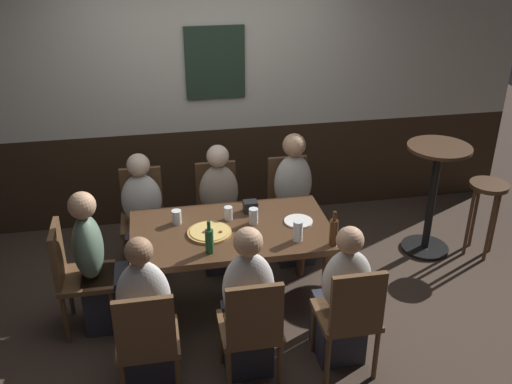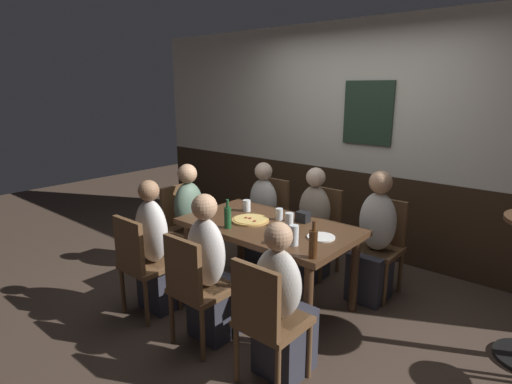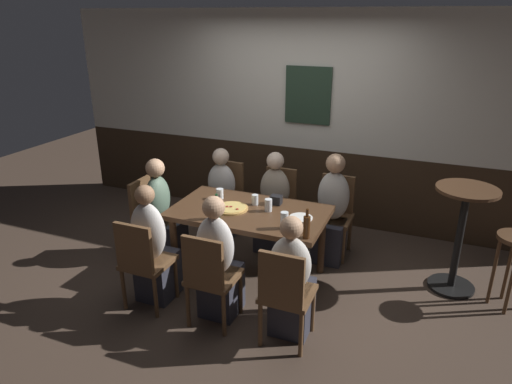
{
  "view_description": "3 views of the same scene",
  "coord_description": "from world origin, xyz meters",
  "px_view_note": "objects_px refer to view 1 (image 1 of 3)",
  "views": [
    {
      "loc": [
        -0.52,
        -3.75,
        2.91
      ],
      "look_at": [
        0.18,
        -0.04,
        1.05
      ],
      "focal_mm": 40.47,
      "sensor_mm": 36.0,
      "label": 1
    },
    {
      "loc": [
        2.09,
        -2.63,
        1.89
      ],
      "look_at": [
        -0.17,
        0.03,
        0.99
      ],
      "focal_mm": 28.73,
      "sensor_mm": 36.0,
      "label": 2
    },
    {
      "loc": [
        1.6,
        -3.76,
        2.52
      ],
      "look_at": [
        0.06,
        0.03,
        0.93
      ],
      "focal_mm": 32.08,
      "sensor_mm": 36.0,
      "label": 3
    }
  ],
  "objects_px": {
    "chair_left_near": "(147,339)",
    "beer_bottle_brown": "(334,232)",
    "chair_mid_far": "(218,206)",
    "condiment_caddy": "(250,206)",
    "chair_right_far": "(289,200)",
    "person_right_near": "(342,304)",
    "person_head_west": "(98,271)",
    "bar_stool": "(487,199)",
    "person_mid_near": "(247,312)",
    "plate_white_large": "(298,221)",
    "person_left_far": "(144,225)",
    "person_right_far": "(294,207)",
    "pint_glass_stout": "(177,218)",
    "chair_right_near": "(350,314)",
    "beer_glass_half": "(228,214)",
    "chair_left_far": "(143,212)",
    "chair_head_west": "(75,272)",
    "side_bar_table": "(433,191)",
    "chair_mid_near": "(252,326)",
    "beer_bottle_green": "(209,240)",
    "beer_glass_tall": "(298,232)",
    "person_left_near": "(147,324)",
    "person_mid_far": "(220,217)",
    "dining_table": "(232,239)",
    "tumbler_water": "(254,217)",
    "pizza": "(209,232)"
  },
  "relations": [
    {
      "from": "chair_right_near",
      "to": "person_mid_far",
      "type": "bearing_deg",
      "value": 113.3
    },
    {
      "from": "chair_mid_near",
      "to": "person_right_near",
      "type": "distance_m",
      "value": 0.69
    },
    {
      "from": "person_mid_far",
      "to": "dining_table",
      "type": "bearing_deg",
      "value": -90.0
    },
    {
      "from": "person_left_near",
      "to": "person_left_far",
      "type": "bearing_deg",
      "value": 90.0
    },
    {
      "from": "chair_mid_far",
      "to": "person_right_far",
      "type": "distance_m",
      "value": 0.68
    },
    {
      "from": "chair_left_far",
      "to": "beer_glass_half",
      "type": "height_order",
      "value": "chair_left_far"
    },
    {
      "from": "chair_left_far",
      "to": "condiment_caddy",
      "type": "distance_m",
      "value": 1.09
    },
    {
      "from": "dining_table",
      "to": "person_left_near",
      "type": "bearing_deg",
      "value": -133.89
    },
    {
      "from": "chair_right_far",
      "to": "person_mid_far",
      "type": "xyz_separation_m",
      "value": [
        -0.66,
        -0.16,
        -0.02
      ]
    },
    {
      "from": "tumbler_water",
      "to": "condiment_caddy",
      "type": "height_order",
      "value": "tumbler_water"
    },
    {
      "from": "chair_left_far",
      "to": "person_mid_far",
      "type": "relative_size",
      "value": 0.78
    },
    {
      "from": "chair_right_near",
      "to": "plate_white_large",
      "type": "relative_size",
      "value": 3.98
    },
    {
      "from": "chair_head_west",
      "to": "beer_bottle_brown",
      "type": "relative_size",
      "value": 3.28
    },
    {
      "from": "person_right_far",
      "to": "beer_bottle_green",
      "type": "bearing_deg",
      "value": -130.98
    },
    {
      "from": "dining_table",
      "to": "bar_stool",
      "type": "relative_size",
      "value": 2.1
    },
    {
      "from": "chair_left_near",
      "to": "beer_bottle_brown",
      "type": "bearing_deg",
      "value": 19.97
    },
    {
      "from": "chair_head_west",
      "to": "bar_stool",
      "type": "distance_m",
      "value": 3.57
    },
    {
      "from": "person_left_far",
      "to": "person_right_far",
      "type": "bearing_deg",
      "value": 0.14
    },
    {
      "from": "dining_table",
      "to": "person_right_near",
      "type": "bearing_deg",
      "value": -46.01
    },
    {
      "from": "chair_right_far",
      "to": "person_left_far",
      "type": "distance_m",
      "value": 1.34
    },
    {
      "from": "chair_right_near",
      "to": "side_bar_table",
      "type": "xyz_separation_m",
      "value": [
        1.26,
        1.41,
        0.12
      ]
    },
    {
      "from": "chair_mid_far",
      "to": "condiment_caddy",
      "type": "xyz_separation_m",
      "value": [
        0.19,
        -0.61,
        0.29
      ]
    },
    {
      "from": "chair_head_west",
      "to": "person_mid_far",
      "type": "height_order",
      "value": "person_mid_far"
    },
    {
      "from": "beer_glass_half",
      "to": "tumbler_water",
      "type": "relative_size",
      "value": 0.85
    },
    {
      "from": "person_right_near",
      "to": "beer_glass_half",
      "type": "height_order",
      "value": "person_right_near"
    },
    {
      "from": "chair_left_near",
      "to": "person_mid_near",
      "type": "bearing_deg",
      "value": 13.72
    },
    {
      "from": "beer_glass_tall",
      "to": "pint_glass_stout",
      "type": "distance_m",
      "value": 0.95
    },
    {
      "from": "chair_head_west",
      "to": "person_right_far",
      "type": "xyz_separation_m",
      "value": [
        1.83,
        0.69,
        0.01
      ]
    },
    {
      "from": "person_left_near",
      "to": "pizza",
      "type": "distance_m",
      "value": 0.86
    },
    {
      "from": "person_head_west",
      "to": "beer_glass_half",
      "type": "bearing_deg",
      "value": 8.55
    },
    {
      "from": "person_head_west",
      "to": "bar_stool",
      "type": "relative_size",
      "value": 1.58
    },
    {
      "from": "chair_right_far",
      "to": "person_right_near",
      "type": "distance_m",
      "value": 1.54
    },
    {
      "from": "chair_mid_near",
      "to": "person_mid_near",
      "type": "xyz_separation_m",
      "value": [
        0.0,
        0.16,
        -0.01
      ]
    },
    {
      "from": "beer_bottle_green",
      "to": "tumbler_water",
      "type": "bearing_deg",
      "value": 43.03
    },
    {
      "from": "chair_left_far",
      "to": "tumbler_water",
      "type": "distance_m",
      "value": 1.2
    },
    {
      "from": "pint_glass_stout",
      "to": "beer_bottle_green",
      "type": "relative_size",
      "value": 0.43
    },
    {
      "from": "chair_left_far",
      "to": "chair_mid_far",
      "type": "distance_m",
      "value": 0.66
    },
    {
      "from": "chair_head_west",
      "to": "person_mid_near",
      "type": "bearing_deg",
      "value": -30.54
    },
    {
      "from": "person_mid_near",
      "to": "beer_glass_half",
      "type": "bearing_deg",
      "value": 90.32
    },
    {
      "from": "person_right_far",
      "to": "pizza",
      "type": "xyz_separation_m",
      "value": [
        -0.84,
        -0.74,
        0.25
      ]
    },
    {
      "from": "pint_glass_stout",
      "to": "bar_stool",
      "type": "xyz_separation_m",
      "value": [
        2.77,
        0.24,
        -0.22
      ]
    },
    {
      "from": "chair_right_far",
      "to": "person_head_west",
      "type": "height_order",
      "value": "person_head_west"
    },
    {
      "from": "person_left_near",
      "to": "side_bar_table",
      "type": "height_order",
      "value": "person_left_near"
    },
    {
      "from": "person_mid_near",
      "to": "plate_white_large",
      "type": "relative_size",
      "value": 5.23
    },
    {
      "from": "chair_right_far",
      "to": "chair_right_near",
      "type": "xyz_separation_m",
      "value": [
        0.0,
        -1.7,
        0.0
      ]
    },
    {
      "from": "chair_mid_near",
      "to": "beer_glass_tall",
      "type": "distance_m",
      "value": 0.81
    },
    {
      "from": "person_right_far",
      "to": "chair_mid_near",
      "type": "bearing_deg",
      "value": -113.27
    },
    {
      "from": "chair_head_west",
      "to": "side_bar_table",
      "type": "relative_size",
      "value": 0.84
    },
    {
      "from": "chair_left_far",
      "to": "beer_glass_tall",
      "type": "xyz_separation_m",
      "value": [
        1.11,
        -1.11,
        0.31
      ]
    },
    {
      "from": "chair_mid_far",
      "to": "plate_white_large",
      "type": "xyz_separation_m",
      "value": [
        0.52,
        -0.85,
        0.25
      ]
    }
  ]
}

